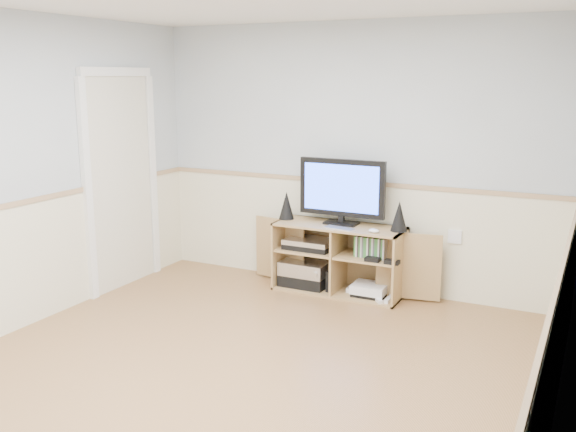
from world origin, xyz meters
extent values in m
cube|color=#A8704A|center=(0.00, 0.00, -0.01)|extent=(4.00, 4.50, 0.02)
cube|color=silver|center=(-2.01, 0.00, 1.25)|extent=(0.02, 4.50, 2.50)
cube|color=silver|center=(2.01, 0.00, 1.25)|extent=(0.02, 4.50, 2.50)
cube|color=silver|center=(0.00, 2.26, 1.25)|extent=(4.00, 0.02, 2.50)
cube|color=beige|center=(0.00, 2.24, 0.50)|extent=(4.00, 0.01, 1.00)
cube|color=tan|center=(0.00, 2.23, 1.02)|extent=(4.00, 0.02, 0.04)
cube|color=beige|center=(-1.98, 1.30, 1.00)|extent=(0.03, 0.82, 2.00)
cube|color=tan|center=(-0.01, 1.99, 0.01)|extent=(1.21, 0.45, 0.02)
cube|color=tan|center=(-0.01, 1.99, 0.64)|extent=(1.21, 0.45, 0.02)
cube|color=tan|center=(-0.61, 1.99, 0.33)|extent=(0.02, 0.45, 0.65)
cube|color=tan|center=(0.58, 1.99, 0.33)|extent=(0.02, 0.45, 0.65)
cube|color=tan|center=(-0.01, 2.21, 0.33)|extent=(1.21, 0.02, 0.65)
cube|color=tan|center=(-0.01, 1.99, 0.33)|extent=(0.02, 0.43, 0.61)
cube|color=tan|center=(-0.32, 1.99, 0.38)|extent=(0.57, 0.41, 0.02)
cube|color=tan|center=(0.29, 1.99, 0.38)|extent=(0.57, 0.41, 0.02)
cube|color=tan|center=(-0.67, 2.05, 0.33)|extent=(0.58, 0.12, 0.61)
cube|color=tan|center=(0.64, 2.05, 0.33)|extent=(0.58, 0.12, 0.61)
cube|color=black|center=(-0.01, 2.04, 0.66)|extent=(0.31, 0.18, 0.02)
cube|color=black|center=(-0.01, 2.04, 0.70)|extent=(0.05, 0.04, 0.06)
cube|color=black|center=(-0.01, 2.04, 0.99)|extent=(0.83, 0.05, 0.53)
cube|color=blue|center=(-0.01, 2.02, 0.99)|extent=(0.73, 0.01, 0.43)
cone|color=black|center=(-0.57, 2.01, 0.78)|extent=(0.14, 0.14, 0.27)
cone|color=black|center=(0.55, 2.01, 0.79)|extent=(0.15, 0.15, 0.27)
cube|color=silver|center=(0.04, 1.85, 0.66)|extent=(0.28, 0.15, 0.01)
ellipsoid|color=white|center=(0.37, 1.85, 0.67)|extent=(0.10, 0.07, 0.04)
cube|color=black|center=(-0.36, 1.99, 0.07)|extent=(0.45, 0.34, 0.11)
cube|color=silver|center=(-0.36, 1.99, 0.20)|extent=(0.45, 0.34, 0.13)
cube|color=black|center=(-0.32, 1.99, 0.42)|extent=(0.45, 0.31, 0.05)
cube|color=silver|center=(-0.32, 1.99, 0.46)|extent=(0.45, 0.31, 0.05)
cube|color=black|center=(-0.08, 1.94, 0.12)|extent=(0.04, 0.14, 0.20)
cube|color=white|center=(0.19, 2.02, 0.04)|extent=(0.21, 0.16, 0.05)
cube|color=black|center=(0.31, 1.97, 0.04)|extent=(0.30, 0.24, 0.03)
cube|color=white|center=(0.31, 1.97, 0.09)|extent=(0.31, 0.26, 0.08)
cube|color=white|center=(0.51, 1.89, 0.04)|extent=(0.04, 0.14, 0.03)
cube|color=white|center=(0.49, 2.05, 0.04)|extent=(0.09, 0.15, 0.03)
cube|color=#3F8C3F|center=(0.31, 1.97, 0.48)|extent=(0.28, 0.14, 0.19)
cube|color=white|center=(1.00, 2.23, 0.60)|extent=(0.12, 0.03, 0.12)
camera|label=1|loc=(2.12, -3.40, 2.00)|focal=40.00mm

